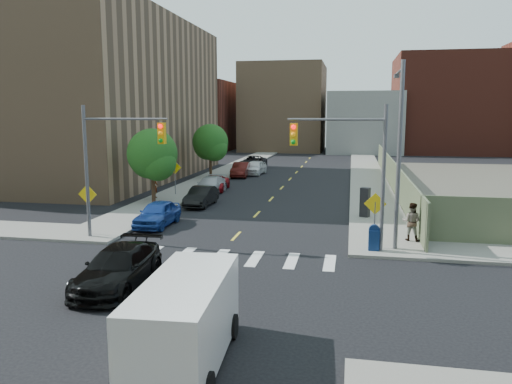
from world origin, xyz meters
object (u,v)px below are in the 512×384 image
at_px(cargo_van, 187,317).
at_px(pedestrian_east, 411,222).
at_px(parked_car_red, 214,183).
at_px(black_sedan, 118,268).
at_px(parked_car_blue, 157,214).
at_px(parked_car_white, 255,167).
at_px(parked_car_maroon, 241,170).
at_px(mailbox, 374,238).
at_px(pedestrian_west, 155,187).
at_px(parked_car_grey, 253,162).
at_px(payphone, 365,202).
at_px(parked_car_silver, 210,185).
at_px(parked_car_black, 201,196).

relative_size(cargo_van, pedestrian_east, 2.68).
bearing_deg(parked_car_red, black_sedan, -86.78).
distance_m(parked_car_red, black_sedan, 23.96).
relative_size(parked_car_blue, cargo_van, 0.83).
height_order(parked_car_white, black_sedan, parked_car_white).
distance_m(parked_car_maroon, mailbox, 29.65).
relative_size(parked_car_maroon, pedestrian_west, 2.60).
distance_m(parked_car_maroon, parked_car_grey, 7.40).
bearing_deg(pedestrian_west, parked_car_maroon, -15.04).
height_order(parked_car_red, pedestrian_west, pedestrian_west).
xyz_separation_m(parked_car_maroon, cargo_van, (7.12, -38.53, 0.49)).
relative_size(parked_car_white, cargo_van, 0.87).
bearing_deg(mailbox, parked_car_blue, 163.34).
xyz_separation_m(parked_car_maroon, payphone, (12.22, -19.06, 0.33)).
relative_size(parked_car_blue, parked_car_white, 0.96).
distance_m(parked_car_silver, parked_car_white, 13.44).
height_order(black_sedan, payphone, payphone).
bearing_deg(payphone, black_sedan, -102.04).
height_order(parked_car_grey, mailbox, parked_car_grey).
relative_size(parked_car_maroon, parked_car_grey, 0.80).
distance_m(parked_car_black, mailbox, 15.48).
xyz_separation_m(payphone, pedestrian_east, (2.18, -5.59, 0.05)).
bearing_deg(parked_car_blue, black_sedan, -76.28).
bearing_deg(cargo_van, parked_car_grey, 95.65).
bearing_deg(black_sedan, payphone, 54.40).
height_order(parked_car_white, pedestrian_east, pedestrian_east).
xyz_separation_m(parked_car_silver, parked_car_grey, (-0.11, 18.60, 0.09)).
height_order(parked_car_red, black_sedan, black_sedan).
bearing_deg(parked_car_white, pedestrian_west, -100.35).
xyz_separation_m(parked_car_maroon, pedestrian_east, (14.40, -24.65, 0.38)).
xyz_separation_m(cargo_van, pedestrian_west, (-10.53, 23.58, -0.21)).
xyz_separation_m(parked_car_maroon, mailbox, (12.46, -26.90, 0.01)).
relative_size(parked_car_silver, cargo_van, 0.91).
relative_size(parked_car_red, payphone, 2.46).
distance_m(parked_car_silver, parked_car_grey, 18.60).
height_order(black_sedan, mailbox, black_sedan).
xyz_separation_m(parked_car_red, pedestrian_west, (-3.20, -5.24, 0.39)).
bearing_deg(parked_car_red, pedestrian_west, -125.07).
xyz_separation_m(parked_car_red, mailbox, (12.68, -17.19, 0.12)).
distance_m(parked_car_silver, mailbox, 20.11).
height_order(parked_car_white, parked_car_grey, parked_car_grey).
xyz_separation_m(parked_car_silver, cargo_van, (7.22, -27.33, 0.54)).
relative_size(parked_car_grey, payphone, 3.05).
bearing_deg(parked_car_black, parked_car_red, 99.27).
xyz_separation_m(parked_car_white, payphone, (11.13, -21.25, 0.30)).
height_order(parked_car_grey, pedestrian_east, pedestrian_east).
xyz_separation_m(parked_car_blue, parked_car_red, (-0.39, 13.64, -0.11)).
distance_m(parked_car_red, parked_car_white, 11.97).
bearing_deg(parked_car_blue, parked_car_silver, 91.19).
bearing_deg(parked_car_red, pedestrian_east, -49.32).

